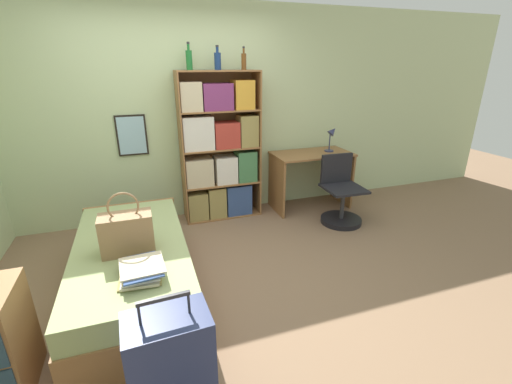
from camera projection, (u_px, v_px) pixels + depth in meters
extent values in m
plane|color=#84664C|center=(206.00, 280.00, 3.21)|extent=(14.00, 14.00, 0.00)
cube|color=beige|center=(175.00, 116.00, 4.17)|extent=(10.00, 0.06, 2.60)
cube|color=black|center=(132.00, 135.00, 4.05)|extent=(0.34, 0.02, 0.48)
cube|color=#99C1D6|center=(132.00, 136.00, 4.03)|extent=(0.30, 0.01, 0.44)
cube|color=olive|center=(135.00, 279.00, 2.96)|extent=(0.92, 1.89, 0.32)
cube|color=#9EAD70|center=(131.00, 253.00, 2.87)|extent=(0.89, 1.86, 0.19)
cube|color=olive|center=(133.00, 224.00, 3.74)|extent=(0.92, 0.04, 0.50)
cube|color=#93704C|center=(127.00, 233.00, 2.67)|extent=(0.40, 0.21, 0.31)
torus|color=#93704C|center=(123.00, 207.00, 2.59)|extent=(0.23, 0.02, 0.23)
cube|color=#99894C|center=(141.00, 277.00, 2.38)|extent=(0.30, 0.29, 0.01)
cube|color=beige|center=(141.00, 275.00, 2.38)|extent=(0.28, 0.33, 0.02)
cube|color=silver|center=(140.00, 272.00, 2.39)|extent=(0.25, 0.30, 0.01)
cube|color=gold|center=(141.00, 269.00, 2.39)|extent=(0.23, 0.29, 0.02)
cube|color=#334C84|center=(141.00, 268.00, 2.38)|extent=(0.27, 0.31, 0.01)
cube|color=#334C84|center=(141.00, 267.00, 2.37)|extent=(0.30, 0.38, 0.01)
cube|color=beige|center=(142.00, 266.00, 2.36)|extent=(0.31, 0.32, 0.01)
cube|color=navy|center=(172.00, 372.00, 1.83)|extent=(0.45, 0.30, 0.72)
cylinder|color=#2D2D33|center=(139.00, 315.00, 1.64)|extent=(0.01, 0.01, 0.12)
cylinder|color=#2D2D33|center=(189.00, 303.00, 1.72)|extent=(0.01, 0.01, 0.12)
cube|color=#2D2D33|center=(163.00, 298.00, 1.66)|extent=(0.26, 0.03, 0.02)
cube|color=olive|center=(182.00, 151.00, 4.12)|extent=(0.02, 0.34, 1.83)
cube|color=olive|center=(257.00, 145.00, 4.42)|extent=(0.02, 0.34, 1.83)
cube|color=olive|center=(217.00, 145.00, 4.42)|extent=(0.98, 0.01, 1.83)
cube|color=olive|center=(223.00, 214.00, 4.59)|extent=(0.94, 0.34, 0.02)
cube|color=olive|center=(222.00, 182.00, 4.43)|extent=(0.94, 0.34, 0.02)
cube|color=olive|center=(220.00, 148.00, 4.27)|extent=(0.94, 0.34, 0.02)
cube|color=olive|center=(219.00, 110.00, 4.11)|extent=(0.94, 0.34, 0.02)
cube|color=olive|center=(218.00, 71.00, 3.95)|extent=(0.94, 0.34, 0.02)
cube|color=#99894C|center=(197.00, 205.00, 4.41)|extent=(0.25, 0.26, 0.35)
cube|color=#99894C|center=(216.00, 201.00, 4.47)|extent=(0.22, 0.26, 0.40)
cube|color=#334C84|center=(238.00, 198.00, 4.56)|extent=(0.33, 0.26, 0.40)
cube|color=beige|center=(199.00, 172.00, 4.26)|extent=(0.34, 0.26, 0.34)
cube|color=silver|center=(225.00, 169.00, 4.37)|extent=(0.27, 0.26, 0.34)
cube|color=#427A4C|center=(245.00, 165.00, 4.44)|extent=(0.24, 0.26, 0.39)
cube|color=silver|center=(197.00, 133.00, 4.09)|extent=(0.36, 0.26, 0.40)
cube|color=#B2382D|center=(226.00, 135.00, 4.22)|extent=(0.31, 0.26, 0.31)
cube|color=#99894C|center=(247.00, 130.00, 4.29)|extent=(0.23, 0.26, 0.38)
cube|color=beige|center=(190.00, 97.00, 3.93)|extent=(0.24, 0.26, 0.33)
cube|color=#7A336B|center=(217.00, 97.00, 4.03)|extent=(0.35, 0.26, 0.31)
cube|color=gold|center=(243.00, 95.00, 4.12)|extent=(0.23, 0.26, 0.34)
cylinder|color=#1E6B2D|center=(189.00, 60.00, 3.86)|extent=(0.07, 0.07, 0.21)
cylinder|color=#1E6B2D|center=(188.00, 47.00, 3.81)|extent=(0.03, 0.03, 0.07)
cylinder|color=#232328|center=(188.00, 43.00, 3.79)|extent=(0.03, 0.03, 0.02)
cylinder|color=navy|center=(218.00, 61.00, 3.93)|extent=(0.08, 0.08, 0.19)
cylinder|color=navy|center=(217.00, 50.00, 3.89)|extent=(0.03, 0.03, 0.06)
cylinder|color=#232328|center=(217.00, 46.00, 3.87)|extent=(0.04, 0.04, 0.02)
cylinder|color=brown|center=(244.00, 62.00, 3.99)|extent=(0.06, 0.06, 0.18)
cylinder|color=brown|center=(244.00, 51.00, 3.95)|extent=(0.02, 0.02, 0.06)
cylinder|color=#232328|center=(244.00, 47.00, 3.94)|extent=(0.03, 0.03, 0.02)
cube|color=olive|center=(312.00, 154.00, 4.60)|extent=(1.05, 0.57, 0.02)
cube|color=olive|center=(277.00, 185.00, 4.58)|extent=(0.03, 0.53, 0.75)
cube|color=olive|center=(342.00, 177.00, 4.89)|extent=(0.03, 0.53, 0.75)
cylinder|color=navy|center=(329.00, 151.00, 4.68)|extent=(0.12, 0.12, 0.02)
cylinder|color=navy|center=(330.00, 142.00, 4.63)|extent=(0.02, 0.02, 0.24)
cone|color=navy|center=(333.00, 131.00, 4.59)|extent=(0.14, 0.10, 0.14)
cylinder|color=black|center=(341.00, 220.00, 4.36)|extent=(0.51, 0.51, 0.06)
cylinder|color=#333338|center=(342.00, 206.00, 4.30)|extent=(0.05, 0.05, 0.44)
cube|color=black|center=(344.00, 189.00, 4.21)|extent=(0.48, 0.48, 0.03)
cube|color=black|center=(336.00, 168.00, 4.34)|extent=(0.42, 0.06, 0.37)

